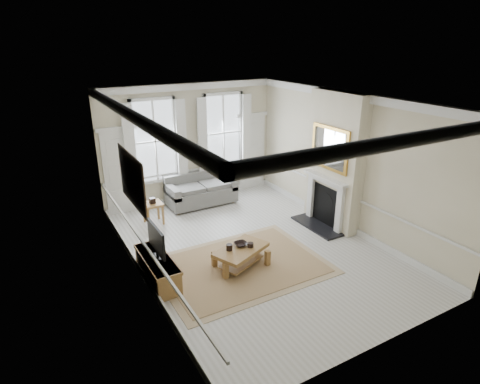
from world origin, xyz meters
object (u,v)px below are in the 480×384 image
sofa (200,191)px  side_table (153,207)px  coffee_table (241,252)px  tv_stand (158,269)px

sofa → side_table: (-1.62, -0.64, 0.09)m
side_table → coffee_table: size_ratio=0.43×
side_table → coffee_table: (0.94, -2.96, -0.10)m
sofa → tv_stand: 4.03m
tv_stand → coffee_table: bearing=-11.6°
coffee_table → tv_stand: 1.74m
side_table → coffee_table: side_table is taller
side_table → tv_stand: 2.73m
coffee_table → tv_stand: bearing=145.3°
coffee_table → tv_stand: size_ratio=0.91×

